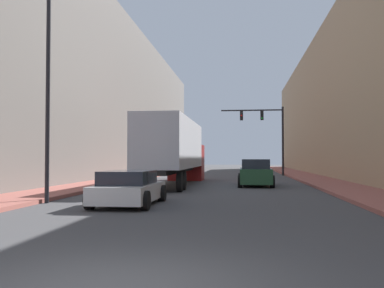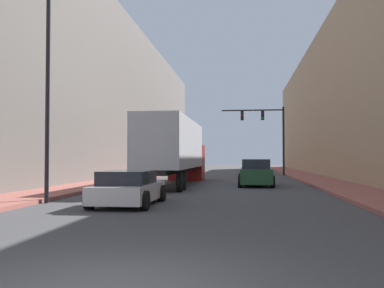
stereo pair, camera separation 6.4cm
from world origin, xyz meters
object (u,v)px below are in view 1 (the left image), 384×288
semi_truck (175,149)px  suv_car (255,173)px  sedan_car (129,188)px  street_lamp (48,66)px  traffic_signal_gantry (268,128)px

semi_truck → suv_car: semi_truck is taller
suv_car → semi_truck: bearing=174.5°
semi_truck → sedan_car: (0.17, -11.51, -1.64)m
street_lamp → suv_car: bearing=53.1°
sedan_car → suv_car: bearing=66.4°
traffic_signal_gantry → street_lamp: (-9.78, -26.16, 0.66)m
sedan_car → suv_car: (4.81, 11.03, 0.17)m
suv_car → sedan_car: bearing=-113.6°
street_lamp → sedan_car: bearing=-5.6°
sedan_car → street_lamp: size_ratio=0.51×
semi_truck → traffic_signal_gantry: bearing=65.9°
semi_truck → traffic_signal_gantry: traffic_signal_gantry is taller
traffic_signal_gantry → street_lamp: 27.93m
sedan_car → street_lamp: street_lamp is taller
semi_truck → sedan_car: 11.62m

